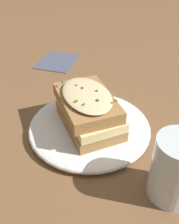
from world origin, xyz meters
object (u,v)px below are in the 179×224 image
object	(u,v)px
dinner_plate	(90,127)
sandwich	(88,110)
water_glass	(175,169)
napkin	(58,61)

from	to	relation	value
dinner_plate	sandwich	world-z (taller)	sandwich
dinner_plate	sandwich	distance (m)	0.04
sandwich	water_glass	distance (m)	0.19
dinner_plate	napkin	distance (m)	0.32
water_glass	napkin	world-z (taller)	water_glass
dinner_plate	napkin	world-z (taller)	dinner_plate
water_glass	napkin	bearing A→B (deg)	62.46
sandwich	napkin	size ratio (longest dim) A/B	1.41
water_glass	napkin	size ratio (longest dim) A/B	0.87
dinner_plate	water_glass	xyz separation A→B (m)	(-0.04, -0.18, 0.04)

